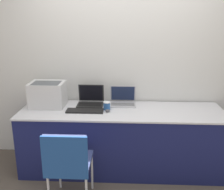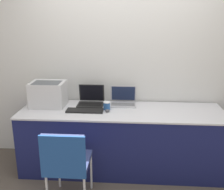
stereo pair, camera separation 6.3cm
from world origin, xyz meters
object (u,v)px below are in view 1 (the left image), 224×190
(chair, at_px, (68,161))
(laptop_left, at_px, (91,100))
(laptop_right, at_px, (123,100))
(coffee_cup, at_px, (107,106))
(external_keyboard, at_px, (85,111))
(printer, at_px, (48,93))
(mouse, at_px, (108,111))

(chair, bearing_deg, laptop_left, 84.41)
(laptop_right, relative_size, coffee_cup, 3.44)
(external_keyboard, xyz_separation_m, coffee_cup, (0.26, 0.08, 0.04))
(printer, bearing_deg, coffee_cup, -7.11)
(laptop_left, distance_m, mouse, 0.37)
(laptop_left, relative_size, chair, 0.38)
(laptop_right, height_order, mouse, laptop_right)
(mouse, height_order, chair, chair)
(laptop_right, bearing_deg, external_keyboard, -146.40)
(external_keyboard, height_order, mouse, mouse)
(laptop_right, relative_size, mouse, 5.89)
(laptop_right, relative_size, external_keyboard, 0.76)
(printer, height_order, chair, printer)
(printer, relative_size, chair, 0.49)
(laptop_right, bearing_deg, chair, -116.68)
(coffee_cup, bearing_deg, printer, 172.89)
(laptop_left, height_order, chair, laptop_left)
(chair, bearing_deg, coffee_cup, 68.33)
(laptop_right, height_order, coffee_cup, laptop_right)
(coffee_cup, bearing_deg, chair, -111.67)
(printer, distance_m, external_keyboard, 0.55)
(external_keyboard, relative_size, chair, 0.51)
(printer, height_order, coffee_cup, printer)
(printer, relative_size, mouse, 7.42)
(external_keyboard, bearing_deg, mouse, -1.20)
(external_keyboard, xyz_separation_m, mouse, (0.27, -0.01, 0.01))
(laptop_left, distance_m, external_keyboard, 0.28)
(printer, xyz_separation_m, laptop_left, (0.53, 0.09, -0.11))
(laptop_left, height_order, mouse, laptop_left)
(coffee_cup, relative_size, mouse, 1.71)
(laptop_left, bearing_deg, chair, -95.59)
(laptop_left, bearing_deg, coffee_cup, -39.83)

